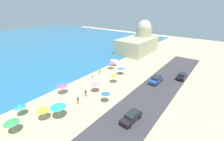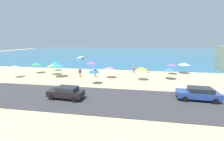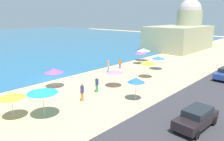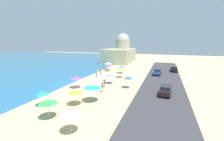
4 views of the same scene
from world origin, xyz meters
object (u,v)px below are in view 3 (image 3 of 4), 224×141
object	(u,v)px
beach_umbrella_7	(144,50)
bather_2	(82,91)
beach_umbrella_11	(11,96)
beach_umbrella_8	(136,80)
harbor_fortress	(182,32)
beach_umbrella_2	(158,58)
bather_0	(108,65)
beach_umbrella_1	(115,72)
beach_umbrella_5	(140,53)
bather_1	(120,63)
parked_car_1	(196,118)
beach_umbrella_3	(54,71)
beach_umbrella_0	(42,91)
beach_umbrella_6	(148,63)
bather_3	(97,84)

from	to	relation	value
beach_umbrella_7	bather_2	bearing A→B (deg)	-161.75
beach_umbrella_11	bather_2	world-z (taller)	beach_umbrella_11
beach_umbrella_8	harbor_fortress	world-z (taller)	harbor_fortress
beach_umbrella_2	harbor_fortress	size ratio (longest dim) A/B	0.12
bather_0	harbor_fortress	xyz separation A→B (m)	(29.88, 2.77, 2.97)
beach_umbrella_1	harbor_fortress	size ratio (longest dim) A/B	0.12
beach_umbrella_5	beach_umbrella_11	distance (m)	24.10
bather_1	beach_umbrella_8	bearing A→B (deg)	-132.87
bather_2	parked_car_1	distance (m)	10.56
beach_umbrella_7	bather_1	size ratio (longest dim) A/B	1.48
beach_umbrella_1	beach_umbrella_8	world-z (taller)	beach_umbrella_8
bather_2	beach_umbrella_8	bearing A→B (deg)	-44.74
beach_umbrella_1	beach_umbrella_3	bearing A→B (deg)	134.38
beach_umbrella_5	harbor_fortress	world-z (taller)	harbor_fortress
beach_umbrella_1	parked_car_1	xyz separation A→B (m)	(-3.17, -10.89, -1.01)
beach_umbrella_0	bather_0	xyz separation A→B (m)	(14.17, 6.14, -1.27)
beach_umbrella_0	beach_umbrella_11	size ratio (longest dim) A/B	1.14
beach_umbrella_0	beach_umbrella_8	xyz separation A→B (m)	(8.10, -3.35, -0.21)
beach_umbrella_7	harbor_fortress	size ratio (longest dim) A/B	0.14
bather_1	beach_umbrella_5	bearing A→B (deg)	-5.37
bather_0	beach_umbrella_8	bearing A→B (deg)	-122.63
beach_umbrella_7	bather_2	world-z (taller)	beach_umbrella_7
beach_umbrella_7	beach_umbrella_11	xyz separation A→B (m)	(-26.26, -5.35, -0.10)
harbor_fortress	bather_1	bearing A→B (deg)	-174.64
beach_umbrella_1	bather_0	xyz separation A→B (m)	(4.39, 5.21, -0.84)
beach_umbrella_5	beach_umbrella_2	bearing A→B (deg)	-106.60
beach_umbrella_1	beach_umbrella_0	bearing A→B (deg)	-174.58
beach_umbrella_5	beach_umbrella_11	xyz separation A→B (m)	(-23.71, -4.32, -0.04)
beach_umbrella_5	bather_0	xyz separation A→B (m)	(-7.71, 0.20, -0.99)
bather_2	harbor_fortress	bearing A→B (deg)	12.17
harbor_fortress	beach_umbrella_7	bearing A→B (deg)	-174.35
beach_umbrella_6	beach_umbrella_8	size ratio (longest dim) A/B	0.99
bather_1	harbor_fortress	world-z (taller)	harbor_fortress
beach_umbrella_7	parked_car_1	world-z (taller)	beach_umbrella_7
beach_umbrella_11	bather_3	world-z (taller)	beach_umbrella_11
beach_umbrella_6	bather_0	distance (m)	6.18
beach_umbrella_6	bather_2	bearing A→B (deg)	179.34
beach_umbrella_1	beach_umbrella_5	xyz separation A→B (m)	(12.09, 5.01, 0.15)
beach_umbrella_7	beach_umbrella_11	world-z (taller)	beach_umbrella_7
beach_umbrella_0	beach_umbrella_1	xyz separation A→B (m)	(9.78, 0.93, -0.43)
beach_umbrella_3	harbor_fortress	distance (m)	39.31
beach_umbrella_11	beach_umbrella_7	bearing A→B (deg)	11.50
beach_umbrella_0	harbor_fortress	bearing A→B (deg)	11.44
bather_1	beach_umbrella_1	bearing A→B (deg)	-143.39
beach_umbrella_5	beach_umbrella_7	bearing A→B (deg)	21.96
beach_umbrella_7	bather_2	xyz separation A→B (m)	(-20.07, -6.62, -1.06)
parked_car_1	beach_umbrella_11	bearing A→B (deg)	126.10
beach_umbrella_5	beach_umbrella_6	world-z (taller)	beach_umbrella_6
bather_2	parked_car_1	bearing A→B (deg)	-77.68
beach_umbrella_3	beach_umbrella_11	distance (m)	7.99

